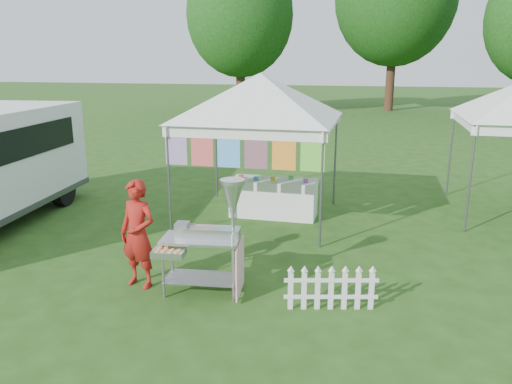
# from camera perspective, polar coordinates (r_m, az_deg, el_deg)

# --- Properties ---
(ground) EXTENTS (120.00, 120.00, 0.00)m
(ground) POSITION_cam_1_polar(r_m,az_deg,el_deg) (7.47, -5.71, -10.99)
(ground) COLOR #244614
(ground) RESTS_ON ground
(canopy_main) EXTENTS (4.24, 4.24, 3.45)m
(canopy_main) POSITION_cam_1_polar(r_m,az_deg,el_deg) (10.09, 0.51, 13.39)
(canopy_main) COLOR #59595E
(canopy_main) RESTS_ON ground
(tree_left) EXTENTS (6.40, 6.40, 9.53)m
(tree_left) POSITION_cam_1_polar(r_m,az_deg,el_deg) (31.55, -1.83, 19.58)
(tree_left) COLOR #3D2016
(tree_left) RESTS_ON ground
(donut_cart) EXTENTS (1.21, 0.95, 1.68)m
(donut_cart) POSITION_cam_1_polar(r_m,az_deg,el_deg) (6.96, -4.97, -4.14)
(donut_cart) COLOR gray
(donut_cart) RESTS_ON ground
(vendor) EXTENTS (0.66, 0.51, 1.61)m
(vendor) POSITION_cam_1_polar(r_m,az_deg,el_deg) (7.45, -13.34, -4.71)
(vendor) COLOR #9F1913
(vendor) RESTS_ON ground
(picket_fence) EXTENTS (1.23, 0.32, 0.56)m
(picket_fence) POSITION_cam_1_polar(r_m,az_deg,el_deg) (6.84, 8.57, -10.96)
(picket_fence) COLOR white
(picket_fence) RESTS_ON ground
(display_table) EXTENTS (1.80, 0.70, 0.80)m
(display_table) POSITION_cam_1_polar(r_m,az_deg,el_deg) (10.63, 2.02, -0.67)
(display_table) COLOR white
(display_table) RESTS_ON ground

